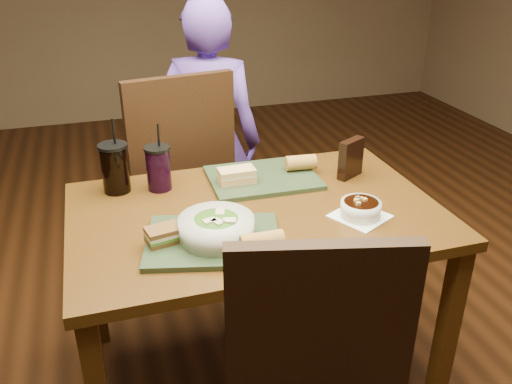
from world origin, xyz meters
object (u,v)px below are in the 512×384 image
tray_far (263,178)px  sandwich_near (164,235)px  salad_bowl (216,227)px  baguette_far (301,163)px  soup_bowl (361,209)px  diner (210,141)px  baguette_near (262,243)px  chip_bag (351,158)px  sandwich_far (237,175)px  cup_cola (115,168)px  tray_near (213,240)px  chair_far (180,174)px  dining_table (256,232)px  cup_berry (158,168)px

tray_far → sandwich_near: size_ratio=3.53×
salad_bowl → baguette_far: salad_bowl is taller
soup_bowl → diner: bearing=106.7°
tray_far → baguette_near: bearing=-108.0°
chip_bag → salad_bowl: bearing=179.6°
sandwich_far → sandwich_near: bearing=-132.9°
soup_bowl → tray_far: bearing=120.5°
soup_bowl → cup_cola: size_ratio=0.78×
cup_cola → tray_near: bearing=-61.1°
chair_far → dining_table: bearing=-76.9°
tray_near → baguette_near: 0.18m
chip_bag → tray_far: bearing=139.4°
chip_bag → dining_table: bearing=171.3°
dining_table → diner: diner is taller
chair_far → sandwich_far: (0.15, -0.48, 0.18)m
tray_near → cup_berry: 0.47m
chair_far → diner: diner is taller
diner → sandwich_far: 0.66m
diner → tray_far: (0.07, -0.62, 0.06)m
salad_bowl → baguette_near: (0.11, -0.12, -0.01)m
tray_near → chip_bag: size_ratio=2.67×
diner → cup_cola: size_ratio=4.77×
chair_far → cup_cola: bearing=-127.6°
tray_far → soup_bowl: (0.23, -0.39, 0.02)m
diner → baguette_far: diner is taller
diner → baguette_near: diner is taller
salad_bowl → cup_berry: cup_berry is taller
chair_far → baguette_near: chair_far is taller
salad_bowl → baguette_far: 0.62m
tray_far → baguette_near: baguette_near is taller
diner → salad_bowl: 1.06m
dining_table → chair_far: size_ratio=1.18×
cup_cola → chip_bag: (0.90, -0.14, -0.02)m
soup_bowl → cup_berry: size_ratio=0.86×
tray_far → chip_bag: (0.34, -0.07, 0.07)m
salad_bowl → baguette_near: size_ratio=1.82×
dining_table → sandwich_near: bearing=-156.4°
diner → sandwich_far: bearing=111.4°
tray_far → chair_far: bearing=119.9°
sandwich_far → baguette_near: baguette_near is taller
diner → soup_bowl: (0.30, -1.01, 0.09)m
dining_table → salad_bowl: salad_bowl is taller
dining_table → soup_bowl: (0.33, -0.16, 0.12)m
tray_far → chip_bag: 0.36m
baguette_near → chip_bag: size_ratio=0.84×
sandwich_near → sandwich_far: (0.33, 0.36, 0.00)m
tray_far → sandwich_near: bearing=-139.2°
tray_far → sandwich_far: (-0.11, -0.03, 0.04)m
tray_near → soup_bowl: soup_bowl is taller
tray_near → baguette_far: bearing=42.5°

